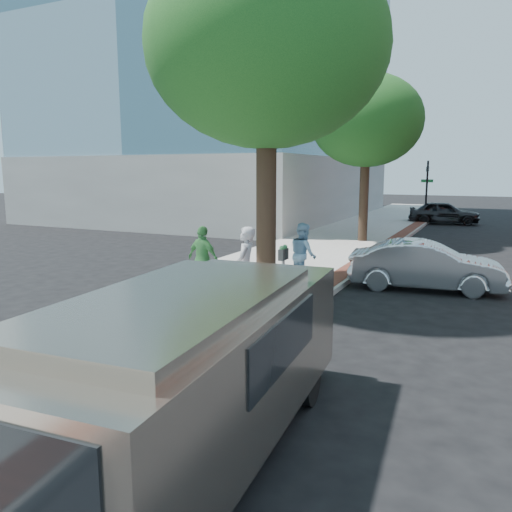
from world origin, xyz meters
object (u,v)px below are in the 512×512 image
Objects in this scene: sedan_silver at (426,266)px; bg_car at (444,213)px; van at (200,359)px; parking_meter at (283,264)px; person_gray at (245,267)px; person_green at (203,258)px; person_officer at (303,254)px.

sedan_silver is 18.31m from bg_car.
parking_meter is at bearing 98.00° from van.
parking_meter is 0.36× the size of bg_car.
person_gray is at bearing -175.30° from parking_meter.
person_gray is at bearing 133.23° from sedan_silver.
parking_meter is 4.83m from sedan_silver.
van reaches higher than person_green.
person_gray is 5.39m from sedan_silver.
bg_car is (2.16, 22.45, -0.37)m from person_gray.
sedan_silver is at bearing -135.31° from person_green.
bg_car is at bearing 85.48° from van.
bg_car is at bearing 86.75° from parking_meter.
parking_meter is at bearing 173.24° from person_green.
person_green is at bearing 117.16° from van.
parking_meter is 0.80× the size of person_gray.
person_green reaches higher than sedan_silver.
person_green is 0.41× the size of bg_car.
person_gray is 2.67m from person_officer.
person_officer is at bearing 161.15° from person_gray.
person_green is at bearing -130.06° from person_gray.
person_green is at bearing 88.07° from person_officer.
person_officer is 0.42× the size of sedan_silver.
person_gray reaches higher than sedan_silver.
person_green is (-1.71, 0.98, -0.08)m from person_gray.
van is at bearing 133.84° from person_green.
person_green is 0.41× the size of sedan_silver.
person_green is at bearing 160.77° from parking_meter.
van reaches higher than parking_meter.
person_gray reaches higher than bg_car.
person_gray is 0.45× the size of bg_car.
person_officer is (-0.49, 2.57, -0.21)m from parking_meter.
person_officer is 2.69m from person_green.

